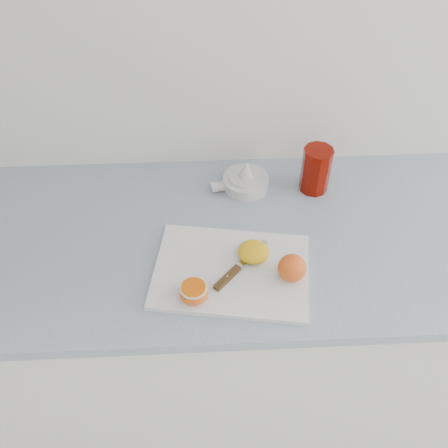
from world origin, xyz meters
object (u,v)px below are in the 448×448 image
citrus_juicer (245,180)px  counter (270,327)px  cutting_board (231,271)px  red_tumbler (316,171)px  half_orange (194,292)px

citrus_juicer → counter: bearing=-66.3°
counter → cutting_board: (-0.14, -0.13, 0.45)m
cutting_board → counter: bearing=43.6°
counter → red_tumbler: red_tumbler is taller
counter → red_tumbler: 0.54m
cutting_board → half_orange: 0.12m
half_orange → citrus_juicer: bearing=69.2°
counter → red_tumbler: bearing=55.6°
red_tumbler → half_orange: bearing=-132.3°
cutting_board → citrus_juicer: citrus_juicer is taller
counter → citrus_juicer: 0.51m
citrus_juicer → red_tumbler: size_ratio=1.23×
counter → half_orange: bearing=-137.4°
counter → cutting_board: 0.49m
cutting_board → citrus_juicer: size_ratio=2.22×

